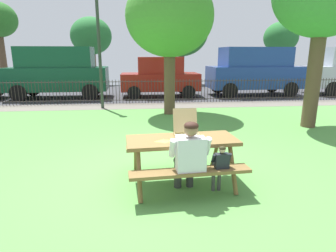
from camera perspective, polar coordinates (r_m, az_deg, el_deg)
The scene contains 17 objects.
ground at distance 6.99m, azimuth -3.44°, elevation -3.45°, with size 28.00×11.70×0.02m, color #579846.
cobblestone_walkway at distance 12.00m, azimuth -4.49°, elevation 4.04°, with size 28.00×1.40×0.01m, color slate.
street_asphalt at distance 16.53m, azimuth -4.89°, elevation 6.82°, with size 28.00×7.77×0.01m, color #38383D.
picnic_table_foreground at distance 4.70m, azimuth 2.77°, elevation -4.55°, with size 1.90×1.60×0.79m.
pizza_box_open at distance 4.75m, azimuth 3.70°, elevation -0.85°, with size 0.41×0.50×0.44m.
pizza_slice_on_table at distance 4.51m, azimuth -0.45°, elevation -2.95°, with size 0.27×0.17×0.02m.
adult_at_table at distance 4.22m, azimuth 4.26°, elevation -5.93°, with size 0.62×0.61×1.19m.
child_at_table at distance 4.39m, azimuth 10.44°, elevation -7.64°, with size 0.30×0.30×0.80m.
iron_fence_streetside at distance 12.61m, azimuth -4.62°, elevation 6.98°, with size 18.40×0.03×1.04m.
lamp_post_walkway at distance 11.57m, azimuth -13.77°, elevation 16.96°, with size 0.28×0.28×4.55m.
tree_near_table at distance 10.27m, azimuth 0.33°, elevation 21.01°, with size 2.99×2.99×4.70m.
parked_car_left at distance 15.04m, azimuth -21.25°, elevation 10.22°, with size 4.75×2.17×2.46m.
parked_car_center at distance 14.58m, azimuth -1.61°, elevation 9.90°, with size 3.92×1.87×1.98m.
parked_car_right at distance 15.70m, azimuth 16.92°, elevation 10.69°, with size 4.76×2.20×2.46m.
far_tree_midleft at distance 22.34m, azimuth -15.19°, elevation 16.97°, with size 2.95×2.95×4.74m.
far_tree_center at distance 22.34m, azimuth 2.75°, elevation 18.37°, with size 3.99×3.99×5.55m.
far_tree_midright at distance 24.70m, azimuth 21.75°, elevation 16.11°, with size 2.63×2.63×4.56m.
Camera 1 is at (-0.25, -4.80, 2.11)m, focal length 30.30 mm.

